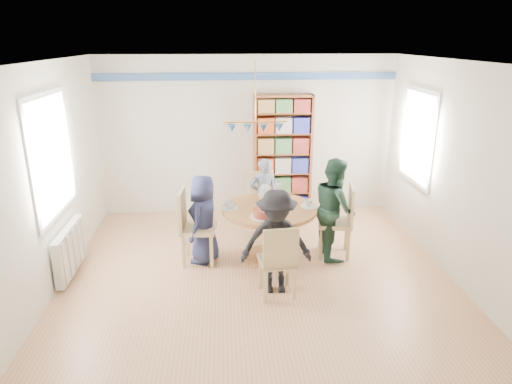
{
  "coord_description": "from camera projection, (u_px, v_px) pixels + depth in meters",
  "views": [
    {
      "loc": [
        -0.4,
        -5.19,
        2.95
      ],
      "look_at": [
        0.0,
        0.4,
        1.05
      ],
      "focal_mm": 32.0,
      "sensor_mm": 36.0,
      "label": 1
    }
  ],
  "objects": [
    {
      "name": "person_far",
      "position": [
        264.0,
        197.0,
        7.08
      ],
      "size": [
        0.48,
        0.35,
        1.22
      ],
      "primitive_type": "imported",
      "rotation": [
        0.0,
        0.0,
        3.29
      ],
      "color": "gray",
      "rests_on": "ground"
    },
    {
      "name": "person_left",
      "position": [
        204.0,
        219.0,
        6.18
      ],
      "size": [
        0.58,
        0.7,
        1.24
      ],
      "primitive_type": "imported",
      "rotation": [
        0.0,
        0.0,
        -1.92
      ],
      "color": "#1C203D",
      "rests_on": "ground"
    },
    {
      "name": "person_right",
      "position": [
        334.0,
        208.0,
        6.32
      ],
      "size": [
        0.57,
        0.71,
        1.42
      ],
      "primitive_type": "imported",
      "rotation": [
        0.0,
        0.0,
        1.62
      ],
      "color": "#1B372A",
      "rests_on": "ground"
    },
    {
      "name": "radiator",
      "position": [
        70.0,
        250.0,
        5.89
      ],
      "size": [
        0.12,
        1.0,
        0.6
      ],
      "color": "silver",
      "rests_on": "ground"
    },
    {
      "name": "ground",
      "position": [
        258.0,
        279.0,
        5.88
      ],
      "size": [
        5.0,
        5.0,
        0.0
      ],
      "primitive_type": "plane",
      "color": "tan"
    },
    {
      "name": "tableware",
      "position": [
        267.0,
        202.0,
        6.22
      ],
      "size": [
        1.3,
        1.3,
        0.34
      ],
      "color": "white",
      "rests_on": "dining_table"
    },
    {
      "name": "dining_table",
      "position": [
        269.0,
        221.0,
        6.28
      ],
      "size": [
        1.3,
        1.3,
        0.75
      ],
      "color": "olive",
      "rests_on": "ground"
    },
    {
      "name": "person_near",
      "position": [
        276.0,
        242.0,
        5.41
      ],
      "size": [
        0.86,
        0.52,
        1.3
      ],
      "primitive_type": "imported",
      "rotation": [
        0.0,
        0.0,
        -0.04
      ],
      "color": "black",
      "rests_on": "ground"
    },
    {
      "name": "chair_near",
      "position": [
        279.0,
        259.0,
        5.3
      ],
      "size": [
        0.45,
        0.45,
        0.93
      ],
      "color": "#CEB47F",
      "rests_on": "ground"
    },
    {
      "name": "chair_left",
      "position": [
        192.0,
        223.0,
        6.17
      ],
      "size": [
        0.49,
        0.49,
        1.04
      ],
      "color": "#CEB47F",
      "rests_on": "ground"
    },
    {
      "name": "chair_far",
      "position": [
        263.0,
        199.0,
        7.24
      ],
      "size": [
        0.52,
        0.52,
        0.95
      ],
      "color": "#CEB47F",
      "rests_on": "ground"
    },
    {
      "name": "room_shell",
      "position": [
        234.0,
        139.0,
        6.15
      ],
      "size": [
        5.0,
        5.0,
        5.0
      ],
      "color": "white",
      "rests_on": "ground"
    },
    {
      "name": "chair_right",
      "position": [
        341.0,
        218.0,
        6.37
      ],
      "size": [
        0.53,
        0.53,
        1.03
      ],
      "color": "#CEB47F",
      "rests_on": "ground"
    },
    {
      "name": "bookshelf",
      "position": [
        282.0,
        157.0,
        7.81
      ],
      "size": [
        0.99,
        0.3,
        2.07
      ],
      "color": "brown",
      "rests_on": "ground"
    }
  ]
}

